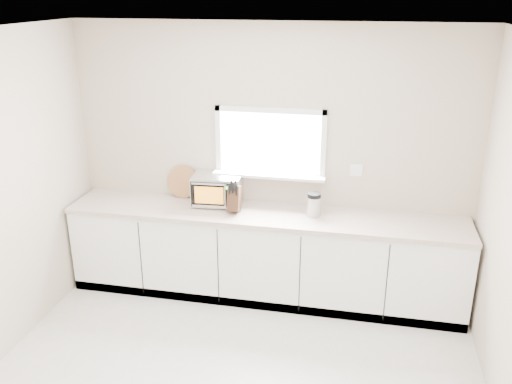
# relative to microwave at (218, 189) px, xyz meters

# --- Properties ---
(back_wall) EXTENTS (4.00, 0.17, 2.70)m
(back_wall) POSITION_rel_microwave_xyz_m (0.51, 0.16, 0.28)
(back_wall) COLOR #BBAB95
(back_wall) RESTS_ON ground
(cabinets) EXTENTS (3.92, 0.60, 0.88)m
(cabinets) POSITION_rel_microwave_xyz_m (0.51, -0.13, -0.64)
(cabinets) COLOR white
(cabinets) RESTS_ON ground
(countertop) EXTENTS (3.92, 0.64, 0.04)m
(countertop) POSITION_rel_microwave_xyz_m (0.51, -0.14, -0.18)
(countertop) COLOR beige
(countertop) RESTS_ON cabinets
(microwave) EXTENTS (0.51, 0.42, 0.31)m
(microwave) POSITION_rel_microwave_xyz_m (0.00, 0.00, 0.00)
(microwave) COLOR black
(microwave) RESTS_ON countertop
(knife_block) EXTENTS (0.12, 0.24, 0.34)m
(knife_block) POSITION_rel_microwave_xyz_m (0.21, -0.17, -0.02)
(knife_block) COLOR #3F2516
(knife_block) RESTS_ON countertop
(cutting_board) EXTENTS (0.34, 0.08, 0.34)m
(cutting_board) POSITION_rel_microwave_xyz_m (-0.40, 0.11, 0.01)
(cutting_board) COLOR #AD8443
(cutting_board) RESTS_ON countertop
(coffee_grinder) EXTENTS (0.16, 0.16, 0.24)m
(coffee_grinder) POSITION_rel_microwave_xyz_m (0.98, -0.11, -0.05)
(coffee_grinder) COLOR #B9BCC1
(coffee_grinder) RESTS_ON countertop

